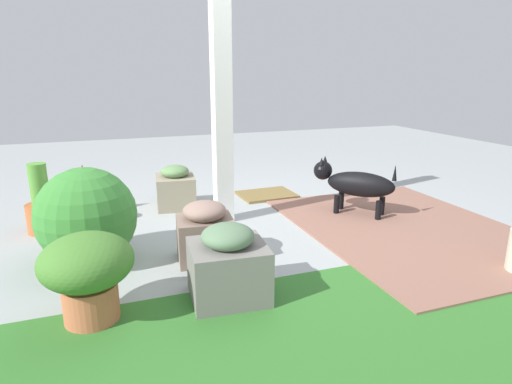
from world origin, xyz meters
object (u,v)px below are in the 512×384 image
(stone_planter_mid, at_px, (205,232))
(terracotta_pot_spiky, at_px, (85,191))
(round_shrub, at_px, (86,217))
(dog, at_px, (355,183))
(stone_planter_far, at_px, (228,265))
(terracotta_pot_tall, at_px, (42,208))
(porch_pillar, at_px, (221,89))
(doormat, at_px, (267,195))
(stone_planter_nearest, at_px, (176,188))
(terracotta_pot_broad, at_px, (87,270))

(stone_planter_mid, xyz_separation_m, terracotta_pot_spiky, (0.86, -1.48, 0.02))
(terracotta_pot_spiky, bearing_deg, round_shrub, 91.92)
(round_shrub, relative_size, terracotta_pot_spiky, 1.43)
(dog, bearing_deg, terracotta_pot_spiky, -20.82)
(stone_planter_far, distance_m, round_shrub, 1.19)
(terracotta_pot_tall, bearing_deg, stone_planter_mid, 138.42)
(porch_pillar, distance_m, round_shrub, 1.58)
(terracotta_pot_tall, relative_size, doormat, 1.01)
(stone_planter_nearest, distance_m, doormat, 1.06)
(stone_planter_far, bearing_deg, terracotta_pot_broad, -1.59)
(stone_planter_far, relative_size, terracotta_pot_broad, 0.97)
(terracotta_pot_spiky, xyz_separation_m, doormat, (-1.92, 0.02, -0.22))
(stone_planter_mid, xyz_separation_m, stone_planter_far, (0.00, 0.61, 0.00))
(stone_planter_mid, height_order, doormat, stone_planter_mid)
(terracotta_pot_broad, relative_size, doormat, 0.84)
(stone_planter_mid, bearing_deg, stone_planter_far, 89.95)
(round_shrub, relative_size, dog, 1.03)
(stone_planter_far, relative_size, doormat, 0.81)
(round_shrub, bearing_deg, terracotta_pot_broad, 90.63)
(round_shrub, height_order, doormat, round_shrub)
(stone_planter_far, distance_m, terracotta_pot_tall, 2.06)
(terracotta_pot_tall, bearing_deg, doormat, -170.29)
(stone_planter_mid, relative_size, terracotta_pot_spiky, 0.91)
(stone_planter_far, bearing_deg, stone_planter_nearest, -90.68)
(terracotta_pot_tall, height_order, terracotta_pot_spiky, terracotta_pot_tall)
(stone_planter_nearest, relative_size, round_shrub, 0.65)
(round_shrub, height_order, terracotta_pot_spiky, round_shrub)
(stone_planter_mid, relative_size, round_shrub, 0.64)
(terracotta_pot_tall, bearing_deg, terracotta_pot_spiky, -129.88)
(stone_planter_nearest, height_order, stone_planter_mid, stone_planter_mid)
(porch_pillar, height_order, round_shrub, porch_pillar)
(terracotta_pot_broad, bearing_deg, stone_planter_mid, -144.13)
(terracotta_pot_tall, bearing_deg, round_shrub, 115.11)
(terracotta_pot_spiky, relative_size, dog, 0.72)
(stone_planter_nearest, height_order, dog, dog)
(terracotta_pot_tall, xyz_separation_m, terracotta_pot_spiky, (-0.34, -0.41, 0.02))
(stone_planter_mid, xyz_separation_m, doormat, (-1.07, -1.46, -0.20))
(round_shrub, height_order, terracotta_pot_tall, round_shrub)
(dog, bearing_deg, porch_pillar, -12.81)
(terracotta_pot_tall, bearing_deg, dog, 169.37)
(stone_planter_far, distance_m, doormat, 2.33)
(porch_pillar, bearing_deg, doormat, -137.34)
(porch_pillar, xyz_separation_m, round_shrub, (1.19, 0.58, -0.86))
(porch_pillar, height_order, terracotta_pot_broad, porch_pillar)
(round_shrub, bearing_deg, terracotta_pot_tall, -64.89)
(stone_planter_nearest, distance_m, terracotta_pot_tall, 1.27)
(stone_planter_far, distance_m, terracotta_pot_broad, 0.81)
(stone_planter_mid, bearing_deg, doormat, -126.21)
(porch_pillar, bearing_deg, stone_planter_far, 75.19)
(terracotta_pot_broad, distance_m, terracotta_pot_spiky, 2.07)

